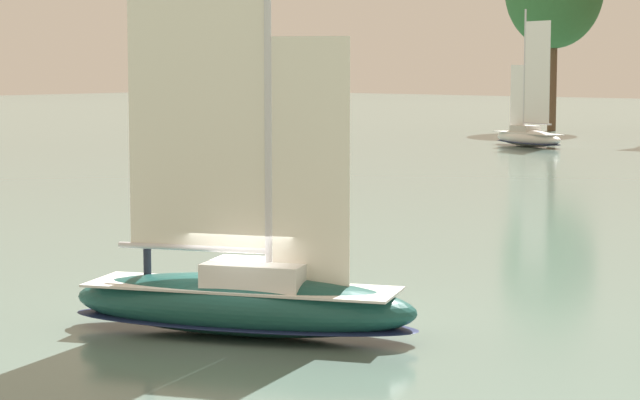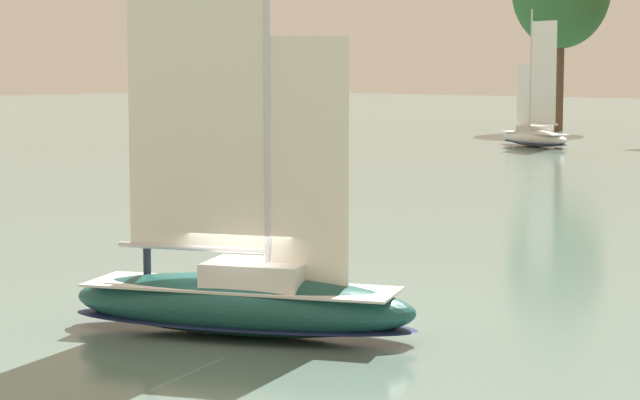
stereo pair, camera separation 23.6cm
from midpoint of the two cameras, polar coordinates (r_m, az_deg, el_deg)
ground_plane at (r=31.21m, az=-3.40°, el=-6.15°), size 400.00×400.00×0.00m
sailboat_main at (r=31.01m, az=-3.40°, el=-4.36°), size 9.24×5.92×12.35m
sailboat_moored_mid_channel at (r=102.67m, az=9.84°, el=2.93°), size 8.30×5.14×11.07m
channel_buoy at (r=43.01m, az=-0.99°, el=-1.67°), size 1.08×1.08×1.95m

